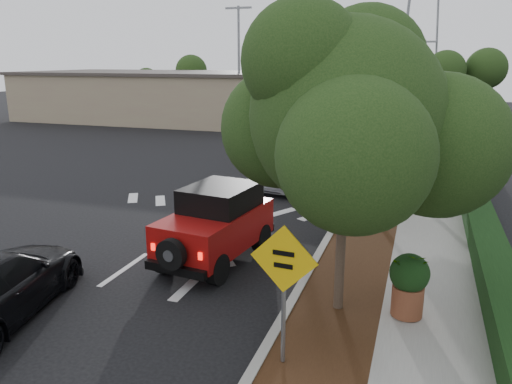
% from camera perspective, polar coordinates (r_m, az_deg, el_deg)
% --- Properties ---
extents(ground, '(120.00, 120.00, 0.00)m').
position_cam_1_polar(ground, '(13.46, -14.78, -8.52)').
color(ground, black).
rests_on(ground, ground).
extents(curb, '(0.20, 70.00, 0.15)m').
position_cam_1_polar(curb, '(22.95, 12.03, 1.60)').
color(curb, '#9E9B93').
rests_on(curb, ground).
extents(planting_strip, '(1.80, 70.00, 0.12)m').
position_cam_1_polar(planting_strip, '(22.87, 14.52, 1.36)').
color(planting_strip, black).
rests_on(planting_strip, ground).
extents(sidewalk, '(2.00, 70.00, 0.12)m').
position_cam_1_polar(sidewalk, '(22.83, 19.27, 0.97)').
color(sidewalk, gray).
rests_on(sidewalk, ground).
extents(hedge, '(0.80, 70.00, 0.80)m').
position_cam_1_polar(hedge, '(22.82, 22.85, 1.51)').
color(hedge, black).
rests_on(hedge, ground).
extents(commercial_building, '(22.00, 12.00, 4.00)m').
position_cam_1_polar(commercial_building, '(46.45, -11.40, 10.68)').
color(commercial_building, gray).
rests_on(commercial_building, ground).
extents(transmission_tower, '(7.00, 4.00, 28.00)m').
position_cam_1_polar(transmission_tower, '(58.47, 17.71, 9.13)').
color(transmission_tower, slate).
rests_on(transmission_tower, ground).
extents(street_tree_near, '(3.80, 3.80, 5.92)m').
position_cam_1_polar(street_tree_near, '(11.14, 9.31, -13.38)').
color(street_tree_near, black).
rests_on(street_tree_near, ground).
extents(street_tree_mid, '(3.20, 3.20, 5.32)m').
position_cam_1_polar(street_tree_mid, '(17.59, 13.10, -2.81)').
color(street_tree_mid, black).
rests_on(street_tree_mid, ground).
extents(street_tree_far, '(3.40, 3.40, 5.62)m').
position_cam_1_polar(street_tree_far, '(23.85, 14.70, 1.76)').
color(street_tree_far, black).
rests_on(street_tree_far, ground).
extents(light_pole_a, '(2.00, 0.22, 9.00)m').
position_cam_1_polar(light_pole_a, '(39.02, -1.91, 7.24)').
color(light_pole_a, slate).
rests_on(light_pole_a, ground).
extents(light_pole_b, '(2.00, 0.22, 9.00)m').
position_cam_1_polar(light_pole_b, '(50.63, 1.81, 9.02)').
color(light_pole_b, slate).
rests_on(light_pole_b, ground).
extents(red_jeep, '(2.19, 4.08, 2.02)m').
position_cam_1_polar(red_jeep, '(13.36, -4.24, -3.52)').
color(red_jeep, black).
rests_on(red_jeep, ground).
extents(silver_suv_ahead, '(3.72, 6.03, 1.56)m').
position_cam_1_polar(silver_suv_ahead, '(21.53, 5.14, 2.93)').
color(silver_suv_ahead, '#B4B6BC').
rests_on(silver_suv_ahead, ground).
extents(silver_sedan_oncoming, '(2.75, 4.71, 1.47)m').
position_cam_1_polar(silver_sedan_oncoming, '(27.81, 1.56, 5.62)').
color(silver_sedan_oncoming, '#96999D').
rests_on(silver_sedan_oncoming, ground).
extents(parked_suv, '(4.50, 2.13, 1.49)m').
position_cam_1_polar(parked_suv, '(40.54, -7.25, 8.48)').
color(parked_suv, '#AAADB2').
rests_on(parked_suv, ground).
extents(speed_hump_sign, '(1.18, 0.13, 2.52)m').
position_cam_1_polar(speed_hump_sign, '(8.44, 3.19, -9.62)').
color(speed_hump_sign, slate).
rests_on(speed_hump_sign, ground).
extents(terracotta_planter, '(0.80, 0.80, 1.40)m').
position_cam_1_polar(terracotta_planter, '(10.72, 17.10, -9.45)').
color(terracotta_planter, brown).
rests_on(terracotta_planter, ground).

